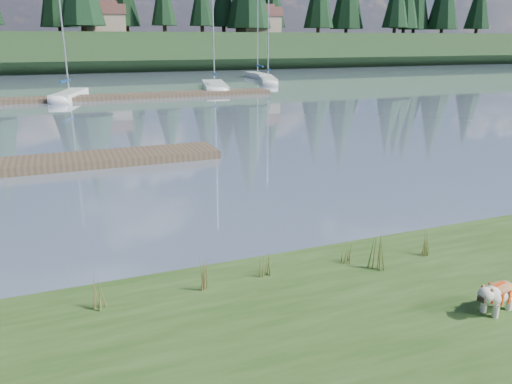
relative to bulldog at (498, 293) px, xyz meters
name	(u,v)px	position (x,y,z in m)	size (l,w,h in m)	color
ground	(79,100)	(-4.35, 34.71, -0.67)	(200.00, 200.00, 0.00)	gray
ridge	(62,52)	(-4.35, 77.71, 1.83)	(200.00, 20.00, 5.00)	#1D3218
bulldog	(498,293)	(0.00, 0.00, 0.00)	(0.86, 0.47, 0.51)	silver
dock_far	(107,97)	(-2.35, 34.71, -0.52)	(26.00, 2.20, 0.30)	#4C3D2C
sailboat_bg_2	(72,94)	(-4.80, 36.41, -0.34)	(3.34, 7.14, 10.68)	white
sailboat_bg_3	(214,85)	(7.66, 39.81, -0.34)	(3.92, 9.62, 13.71)	white
sailboat_bg_4	(267,79)	(14.75, 43.95, -0.34)	(3.73, 7.52, 11.03)	white
sailboat_bg_5	(256,75)	(16.29, 51.03, -0.34)	(1.94, 7.05, 10.06)	white
weed_0	(208,276)	(-3.92, 2.25, -0.04)	(0.17, 0.14, 0.66)	#475B23
weed_1	(264,264)	(-2.84, 2.45, -0.10)	(0.17, 0.14, 0.52)	#475B23
weed_2	(376,253)	(-0.86, 1.93, -0.01)	(0.17, 0.14, 0.74)	#475B23
weed_3	(98,294)	(-5.66, 2.31, -0.06)	(0.17, 0.14, 0.61)	#475B23
weed_4	(347,255)	(-1.18, 2.36, -0.16)	(0.17, 0.14, 0.37)	#475B23
weed_5	(425,245)	(0.39, 2.10, -0.11)	(0.17, 0.14, 0.49)	#475B23
mud_lip	(172,287)	(-4.35, 3.11, -0.60)	(60.00, 0.50, 0.14)	#33281C
house_1	(102,18)	(1.65, 75.71, 6.65)	(6.30, 5.30, 4.65)	gray
house_2	(258,20)	(25.65, 73.71, 6.65)	(6.30, 5.30, 4.65)	gray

